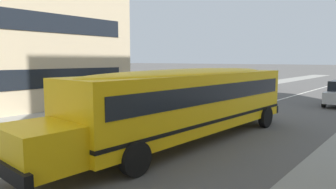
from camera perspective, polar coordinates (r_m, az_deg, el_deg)
ground_plane at (r=10.42m, az=-13.65°, el=-10.37°), size 400.00×400.00×0.00m
sidewalk_far at (r=16.47m, az=-28.51°, el=-4.73°), size 120.00×3.00×0.01m
lane_centreline at (r=10.41m, az=-13.65°, el=-10.35°), size 110.00×0.16×0.01m
school_bus at (r=11.16m, az=3.80°, el=-0.74°), size 12.02×3.13×2.67m
parked_car_red_mid_block at (r=25.60m, az=10.54°, el=1.59°), size 3.91×1.89×1.64m
parked_car_black_under_tree at (r=31.97m, az=16.63°, el=2.39°), size 3.99×2.05×1.64m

